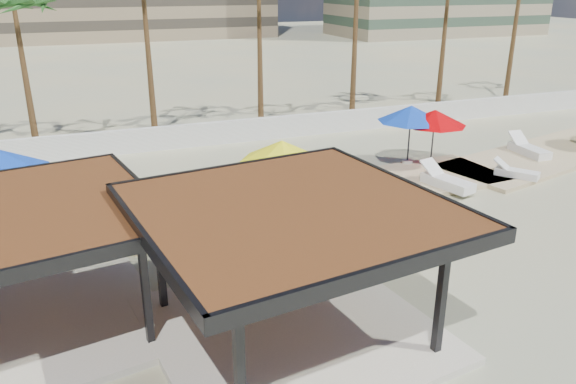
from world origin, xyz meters
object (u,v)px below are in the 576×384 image
object	(u,v)px
umbrella_c	(435,118)
lounger_d	(528,150)
lounger_b	(447,182)
lounger_a	(196,201)
pavilion_west	(19,259)
lounger_c	(516,173)
pavilion_central	(291,258)

from	to	relation	value
umbrella_c	lounger_d	distance (m)	5.73
umbrella_c	lounger_b	bearing A→B (deg)	-112.19
umbrella_c	lounger_a	bearing A→B (deg)	-174.33
pavilion_west	lounger_c	size ratio (longest dim) A/B	3.89
lounger_b	lounger_c	bearing A→B (deg)	-104.67
lounger_a	lounger_b	bearing A→B (deg)	-127.16
umbrella_c	lounger_a	distance (m)	11.29
lounger_c	pavilion_west	bearing A→B (deg)	68.24
umbrella_c	lounger_d	xyz separation A→B (m)	(5.37, -0.30, -1.96)
pavilion_west	lounger_b	world-z (taller)	pavilion_west
lounger_d	lounger_a	bearing A→B (deg)	95.99
pavilion_west	umbrella_c	bearing A→B (deg)	13.32
pavilion_central	lounger_d	size ratio (longest dim) A/B	3.13
lounger_b	umbrella_c	bearing A→B (deg)	-36.57
pavilion_central	lounger_b	world-z (taller)	pavilion_central
pavilion_west	lounger_a	world-z (taller)	pavilion_west
pavilion_west	lounger_d	distance (m)	22.97
pavilion_west	umbrella_c	world-z (taller)	pavilion_west
lounger_c	lounger_b	bearing A→B (deg)	54.93
pavilion_west	lounger_b	xyz separation A→B (m)	(15.40, 4.40, -1.52)
pavilion_central	pavilion_west	size ratio (longest dim) A/B	1.03
lounger_a	lounger_d	bearing A→B (deg)	-115.21
pavilion_central	lounger_d	bearing A→B (deg)	22.41
pavilion_central	pavilion_west	distance (m)	6.41
pavilion_west	lounger_b	distance (m)	16.09
pavilion_central	lounger_d	xyz separation A→B (m)	(15.97, 9.30, -1.63)
lounger_c	lounger_d	size ratio (longest dim) A/B	0.78
lounger_a	lounger_d	world-z (taller)	lounger_d
pavilion_central	umbrella_c	size ratio (longest dim) A/B	2.01
pavilion_west	lounger_c	xyz separation A→B (m)	(18.95, 4.38, -1.56)
lounger_a	lounger_d	distance (m)	16.46
pavilion_west	lounger_a	bearing A→B (deg)	37.84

